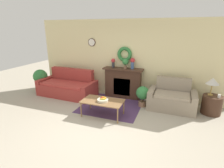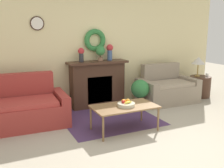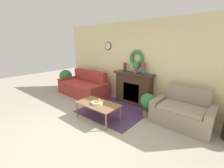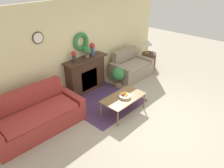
# 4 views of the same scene
# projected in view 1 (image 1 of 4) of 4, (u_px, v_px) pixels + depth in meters

# --- Properties ---
(ground_plane) EXTENTS (16.00, 16.00, 0.00)m
(ground_plane) POSITION_uv_depth(u_px,v_px,m) (97.00, 133.00, 4.18)
(ground_plane) COLOR #ADA38E
(floor_rug) EXTENTS (1.86, 1.75, 0.01)m
(floor_rug) POSITION_uv_depth(u_px,v_px,m) (111.00, 105.00, 5.66)
(floor_rug) COLOR #4C335B
(floor_rug) RESTS_ON ground_plane
(wall_back) EXTENTS (6.80, 0.18, 2.70)m
(wall_back) POSITION_uv_depth(u_px,v_px,m) (127.00, 59.00, 6.14)
(wall_back) COLOR beige
(wall_back) RESTS_ON ground_plane
(fireplace) EXTENTS (1.39, 0.41, 1.07)m
(fireplace) POSITION_uv_depth(u_px,v_px,m) (123.00, 83.00, 6.23)
(fireplace) COLOR #42281C
(fireplace) RESTS_ON ground_plane
(couch_left) EXTENTS (2.15, 1.05, 0.94)m
(couch_left) POSITION_uv_depth(u_px,v_px,m) (68.00, 87.00, 6.50)
(couch_left) COLOR #9E332D
(couch_left) RESTS_ON ground_plane
(loveseat_right) EXTENTS (1.41, 0.91, 0.92)m
(loveseat_right) POSITION_uv_depth(u_px,v_px,m) (172.00, 99.00, 5.39)
(loveseat_right) COLOR gray
(loveseat_right) RESTS_ON ground_plane
(coffee_table) EXTENTS (1.16, 0.65, 0.46)m
(coffee_table) POSITION_uv_depth(u_px,v_px,m) (103.00, 102.00, 4.90)
(coffee_table) COLOR olive
(coffee_table) RESTS_ON ground_plane
(fruit_bowl) EXTENTS (0.31, 0.31, 0.12)m
(fruit_bowl) POSITION_uv_depth(u_px,v_px,m) (103.00, 100.00, 4.84)
(fruit_bowl) COLOR beige
(fruit_bowl) RESTS_ON coffee_table
(side_table_by_loveseat) EXTENTS (0.54, 0.54, 0.55)m
(side_table_by_loveseat) POSITION_uv_depth(u_px,v_px,m) (212.00, 105.00, 5.06)
(side_table_by_loveseat) COLOR #42281C
(side_table_by_loveseat) RESTS_ON ground_plane
(table_lamp) EXTENTS (0.36, 0.36, 0.51)m
(table_lamp) POSITION_uv_depth(u_px,v_px,m) (213.00, 81.00, 4.92)
(table_lamp) COLOR #B28E42
(table_lamp) RESTS_ON side_table_by_loveseat
(mug) EXTENTS (0.08, 0.08, 0.09)m
(mug) POSITION_uv_depth(u_px,v_px,m) (219.00, 96.00, 4.84)
(mug) COLOR silver
(mug) RESTS_ON side_table_by_loveseat
(vase_on_mantel_left) EXTENTS (0.14, 0.14, 0.31)m
(vase_on_mantel_left) POSITION_uv_depth(u_px,v_px,m) (113.00, 62.00, 6.14)
(vase_on_mantel_left) COLOR #2D2D33
(vase_on_mantel_left) RESTS_ON fireplace
(vase_on_mantel_right) EXTENTS (0.16, 0.16, 0.37)m
(vase_on_mantel_right) POSITION_uv_depth(u_px,v_px,m) (133.00, 63.00, 5.91)
(vase_on_mantel_right) COLOR #3D5684
(vase_on_mantel_right) RESTS_ON fireplace
(potted_plant_on_mantel) EXTENTS (0.22, 0.22, 0.35)m
(potted_plant_on_mantel) POSITION_uv_depth(u_px,v_px,m) (125.00, 62.00, 5.97)
(potted_plant_on_mantel) COLOR #8E664C
(potted_plant_on_mantel) RESTS_ON fireplace
(potted_plant_floor_by_couch) EXTENTS (0.55, 0.55, 0.86)m
(potted_plant_floor_by_couch) POSITION_uv_depth(u_px,v_px,m) (40.00, 77.00, 6.89)
(potted_plant_floor_by_couch) COLOR #8E664C
(potted_plant_floor_by_couch) RESTS_ON ground_plane
(potted_plant_floor_by_loveseat) EXTENTS (0.42, 0.42, 0.66)m
(potted_plant_floor_by_loveseat) POSITION_uv_depth(u_px,v_px,m) (143.00, 94.00, 5.50)
(potted_plant_floor_by_loveseat) COLOR #8E664C
(potted_plant_floor_by_loveseat) RESTS_ON ground_plane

